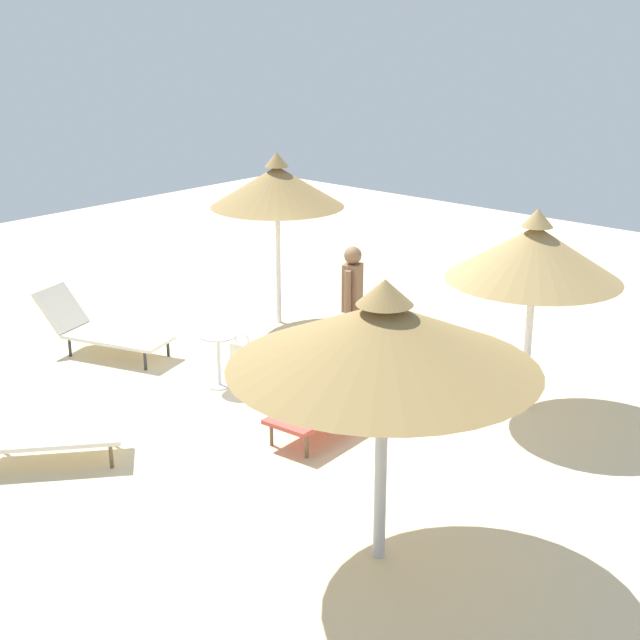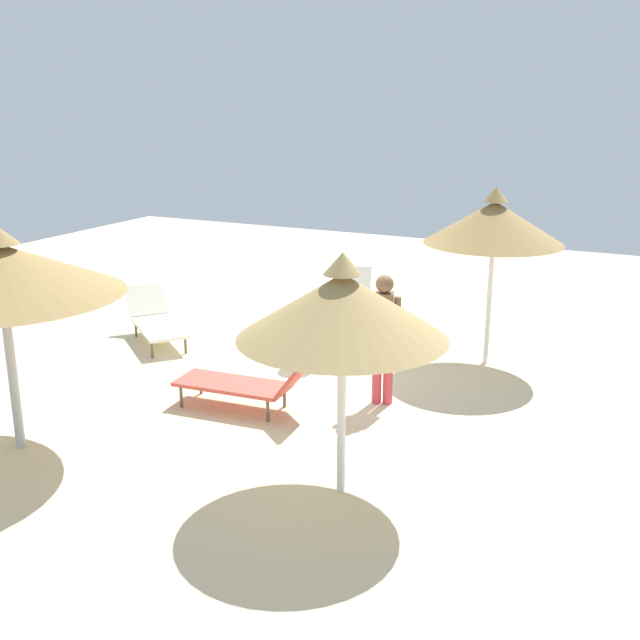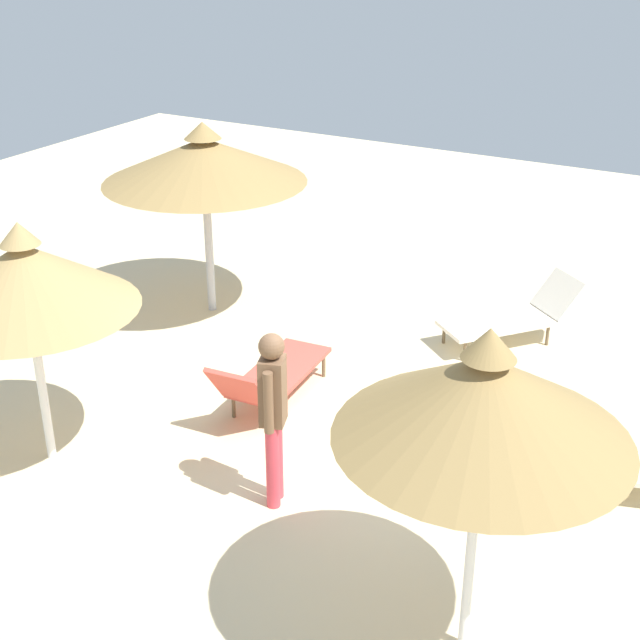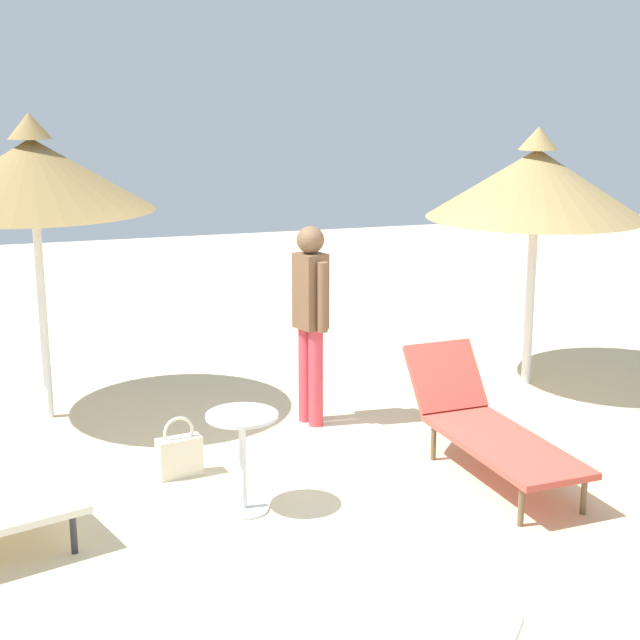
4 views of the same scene
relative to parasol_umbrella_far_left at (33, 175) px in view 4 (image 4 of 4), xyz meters
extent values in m
cube|color=beige|center=(2.14, 2.15, -2.24)|extent=(24.00, 24.00, 0.10)
cylinder|color=white|center=(0.00, 0.00, -1.09)|extent=(0.07, 0.07, 2.20)
cone|color=#997A47|center=(0.00, 0.00, 0.00)|extent=(2.07, 2.07, 0.62)
cone|color=#997A47|center=(0.00, 0.00, 0.41)|extent=(0.37, 0.37, 0.22)
cylinder|color=white|center=(0.37, 4.63, -1.19)|extent=(0.09, 0.09, 2.00)
cone|color=tan|center=(0.37, 4.63, -0.18)|extent=(2.11, 2.11, 0.66)
cone|color=tan|center=(0.37, 4.63, 0.25)|extent=(0.38, 0.38, 0.22)
cube|color=#CC4C3F|center=(2.59, 3.22, -1.86)|extent=(1.55, 0.72, 0.05)
cylinder|color=brown|center=(3.20, 3.52, -2.04)|extent=(0.04, 0.04, 0.30)
cylinder|color=brown|center=(3.24, 3.00, -2.04)|extent=(0.04, 0.04, 0.30)
cylinder|color=brown|center=(1.93, 3.43, -2.04)|extent=(0.04, 0.04, 0.30)
cylinder|color=brown|center=(1.97, 2.91, -2.04)|extent=(0.04, 0.04, 0.30)
cube|color=#CC4C3F|center=(1.65, 3.15, -1.60)|extent=(0.44, 0.64, 0.51)
cylinder|color=#2D2D33|center=(2.18, -0.12, -2.05)|extent=(0.04, 0.04, 0.27)
cylinder|color=#2D2D33|center=(2.73, 0.06, -2.05)|extent=(0.04, 0.04, 0.27)
cylinder|color=brown|center=(4.45, 1.66, -2.05)|extent=(0.04, 0.04, 0.28)
cylinder|color=#D83F4C|center=(0.78, 2.19, -1.75)|extent=(0.13, 0.13, 0.88)
cylinder|color=#D83F4C|center=(0.93, 2.24, -1.75)|extent=(0.13, 0.13, 0.88)
cube|color=brown|center=(0.85, 2.22, -0.98)|extent=(0.31, 0.29, 0.66)
sphere|color=brown|center=(0.85, 2.22, -0.53)|extent=(0.24, 0.24, 0.24)
cylinder|color=brown|center=(0.69, 2.16, -1.01)|extent=(0.09, 0.09, 0.60)
cylinder|color=brown|center=(1.02, 2.28, -1.01)|extent=(0.09, 0.09, 0.60)
cube|color=beige|center=(1.68, 0.91, -2.03)|extent=(0.20, 0.36, 0.31)
torus|color=beige|center=(1.68, 0.91, -1.83)|extent=(0.07, 0.24, 0.24)
cylinder|color=silver|center=(2.43, 1.25, -1.47)|extent=(0.51, 0.51, 0.02)
cylinder|color=silver|center=(2.43, 1.25, -1.84)|extent=(0.05, 0.05, 0.70)
cylinder|color=silver|center=(2.43, 1.25, -2.18)|extent=(0.36, 0.36, 0.02)
camera|label=1|loc=(10.05, 9.80, 2.58)|focal=51.91mm
camera|label=2|loc=(-2.56, 11.21, 1.79)|focal=42.94mm
camera|label=3|loc=(-5.01, -1.53, 2.98)|focal=49.84mm
camera|label=4|loc=(8.63, -0.12, 0.80)|focal=54.13mm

